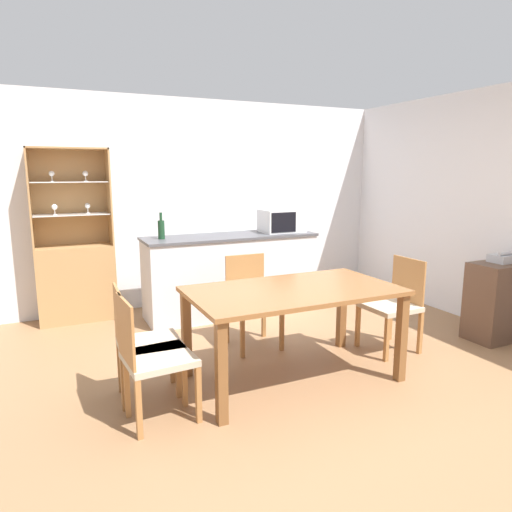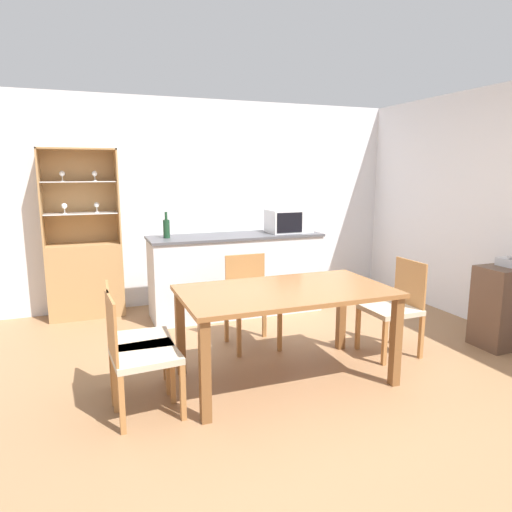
# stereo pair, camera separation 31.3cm
# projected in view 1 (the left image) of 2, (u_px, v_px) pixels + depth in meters

# --- Properties ---
(ground_plane) EXTENTS (18.00, 18.00, 0.00)m
(ground_plane) POSITION_uv_depth(u_px,v_px,m) (300.00, 381.00, 3.69)
(ground_plane) COLOR #936B47
(wall_back) EXTENTS (6.80, 0.06, 2.55)m
(wall_back) POSITION_uv_depth(u_px,v_px,m) (197.00, 203.00, 5.80)
(wall_back) COLOR silver
(wall_back) RESTS_ON ground_plane
(wall_right) EXTENTS (0.06, 4.60, 2.55)m
(wall_right) POSITION_uv_depth(u_px,v_px,m) (500.00, 210.00, 4.79)
(wall_right) COLOR silver
(wall_right) RESTS_ON ground_plane
(kitchen_counter) EXTENTS (2.02, 0.61, 0.94)m
(kitchen_counter) POSITION_uv_depth(u_px,v_px,m) (231.00, 275.00, 5.37)
(kitchen_counter) COLOR silver
(kitchen_counter) RESTS_ON ground_plane
(display_cabinet) EXTENTS (0.82, 0.36, 1.92)m
(display_cabinet) POSITION_uv_depth(u_px,v_px,m) (76.00, 271.00, 5.12)
(display_cabinet) COLOR tan
(display_cabinet) RESTS_ON ground_plane
(dining_table) EXTENTS (1.66, 0.93, 0.76)m
(dining_table) POSITION_uv_depth(u_px,v_px,m) (293.00, 300.00, 3.63)
(dining_table) COLOR brown
(dining_table) RESTS_ON ground_plane
(dining_chair_head_far) EXTENTS (0.45, 0.45, 0.87)m
(dining_chair_head_far) POSITION_uv_depth(u_px,v_px,m) (252.00, 301.00, 4.39)
(dining_chair_head_far) COLOR #C1B299
(dining_chair_head_far) RESTS_ON ground_plane
(dining_chair_side_left_far) EXTENTS (0.46, 0.46, 0.87)m
(dining_chair_side_left_far) POSITION_uv_depth(u_px,v_px,m) (143.00, 343.00, 3.32)
(dining_chair_side_left_far) COLOR #C1B299
(dining_chair_side_left_far) RESTS_ON ground_plane
(dining_chair_side_right_far) EXTENTS (0.45, 0.45, 0.87)m
(dining_chair_side_right_far) POSITION_uv_depth(u_px,v_px,m) (394.00, 304.00, 4.28)
(dining_chair_side_right_far) COLOR #C1B299
(dining_chair_side_right_far) RESTS_ON ground_plane
(dining_chair_side_left_near) EXTENTS (0.47, 0.47, 0.87)m
(dining_chair_side_left_near) POSITION_uv_depth(u_px,v_px,m) (152.00, 357.00, 3.06)
(dining_chair_side_left_near) COLOR #C1B299
(dining_chair_side_left_near) RESTS_ON ground_plane
(microwave) EXTENTS (0.50, 0.37, 0.27)m
(microwave) POSITION_uv_depth(u_px,v_px,m) (282.00, 221.00, 5.54)
(microwave) COLOR silver
(microwave) RESTS_ON kitchen_counter
(wine_bottle) EXTENTS (0.07, 0.07, 0.29)m
(wine_bottle) POSITION_uv_depth(u_px,v_px,m) (161.00, 229.00, 4.96)
(wine_bottle) COLOR #193D23
(wine_bottle) RESTS_ON kitchen_counter
(side_cabinet) EXTENTS (0.56, 0.37, 0.78)m
(side_cabinet) POSITION_uv_depth(u_px,v_px,m) (497.00, 301.00, 4.56)
(side_cabinet) COLOR brown
(side_cabinet) RESTS_ON ground_plane
(telephone) EXTENTS (0.21, 0.19, 0.11)m
(telephone) POSITION_uv_depth(u_px,v_px,m) (502.00, 258.00, 4.51)
(telephone) COLOR #B7B7BC
(telephone) RESTS_ON side_cabinet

